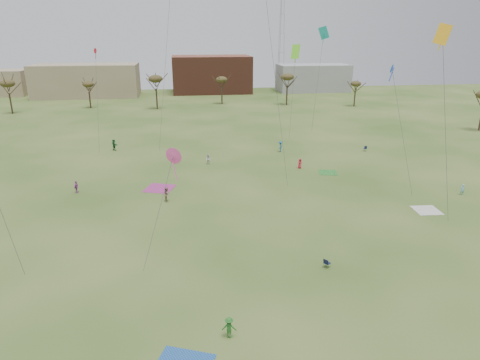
{
  "coord_description": "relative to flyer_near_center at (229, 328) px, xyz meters",
  "views": [
    {
      "loc": [
        -5.44,
        -27.72,
        19.5
      ],
      "look_at": [
        0.0,
        12.0,
        5.5
      ],
      "focal_mm": 31.77,
      "sensor_mm": 36.0,
      "label": 1
    }
  ],
  "objects": [
    {
      "name": "building_brick",
      "position": [
        7.96,
        124.25,
        5.23
      ],
      "size": [
        26.0,
        16.0,
        12.0
      ],
      "primitive_type": "cube",
      "color": "brown",
      "rests_on": "ground"
    },
    {
      "name": "tree_line",
      "position": [
        0.12,
        83.37,
        6.32
      ],
      "size": [
        117.44,
        49.32,
        8.91
      ],
      "color": "#3A2B1E",
      "rests_on": "ground"
    },
    {
      "name": "flyer_mid_c",
      "position": [
        32.19,
        22.44,
        -0.06
      ],
      "size": [
        0.57,
        0.42,
        1.41
      ],
      "primitive_type": "imported",
      "rotation": [
        0.0,
        0.0,
        2.96
      ],
      "color": "#80C0D5",
      "rests_on": "ground"
    },
    {
      "name": "camp_chair_right",
      "position": [
        28.62,
        44.02,
        -0.51
      ],
      "size": [
        0.74,
        0.73,
        0.87
      ],
      "rotation": [
        0.0,
        0.0,
        5.38
      ],
      "color": "#131C36",
      "rests_on": "ground"
    },
    {
      "name": "building_grey",
      "position": [
        42.96,
        122.25,
        3.73
      ],
      "size": [
        24.0,
        12.0,
        9.0
      ],
      "primitive_type": "cube",
      "color": "gray",
      "rests_on": "ground"
    },
    {
      "name": "flyer_far_c",
      "position": [
        13.97,
        45.64,
        0.15
      ],
      "size": [
        1.12,
        1.36,
        1.83
      ],
      "primitive_type": "imported",
      "rotation": [
        0.0,
        0.0,
        4.27
      ],
      "color": "#1B567F",
      "rests_on": "ground"
    },
    {
      "name": "spectator_mid_e",
      "position": [
        1.23,
        39.97,
        0.04
      ],
      "size": [
        0.99,
        0.96,
        1.61
      ],
      "primitive_type": "imported",
      "rotation": [
        0.0,
        0.0,
        5.64
      ],
      "color": "silver",
      "rests_on": "ground"
    },
    {
      "name": "flyer_near_center",
      "position": [
        0.0,
        0.0,
        0.0
      ],
      "size": [
        1.1,
        0.78,
        1.54
      ],
      "primitive_type": "imported",
      "rotation": [
        0.0,
        0.0,
        2.92
      ],
      "color": "#256923",
      "rests_on": "ground"
    },
    {
      "name": "flyer_far_b",
      "position": [
        14.81,
        36.03,
        -0.02
      ],
      "size": [
        0.86,
        0.72,
        1.5
      ],
      "primitive_type": "imported",
      "rotation": [
        0.0,
        0.0,
        0.39
      ],
      "color": "red",
      "rests_on": "ground"
    },
    {
      "name": "blanket_plum",
      "position": [
        -5.89,
        29.95,
        -0.77
      ],
      "size": [
        4.5,
        4.5,
        0.03
      ],
      "primitive_type": "cube",
      "rotation": [
        0.0,
        0.0,
        1.24
      ],
      "color": "#9E3076",
      "rests_on": "ground"
    },
    {
      "name": "flyer_far_a",
      "position": [
        -14.47,
        50.49,
        0.18
      ],
      "size": [
        1.51,
        1.75,
        1.91
      ],
      "primitive_type": "imported",
      "rotation": [
        0.0,
        0.0,
        2.21
      ],
      "color": "#216433",
      "rests_on": "ground"
    },
    {
      "name": "blanket_olive",
      "position": [
        18.32,
        33.39,
        -0.77
      ],
      "size": [
        3.13,
        3.13,
        0.03
      ],
      "primitive_type": "cube",
      "rotation": [
        0.0,
        0.0,
        2.91
      ],
      "color": "#2C7B2C",
      "rests_on": "ground"
    },
    {
      "name": "spectator_mid_d",
      "position": [
        -16.33,
        29.78,
        0.02
      ],
      "size": [
        0.6,
        0.99,
        1.58
      ],
      "primitive_type": "imported",
      "rotation": [
        0.0,
        0.0,
        1.33
      ],
      "color": "#AF49AA",
      "rests_on": "ground"
    },
    {
      "name": "kites_aloft",
      "position": [
        5.13,
        34.48,
        22.03
      ],
      "size": [
        50.93,
        55.85,
        27.78
      ],
      "color": "black",
      "rests_on": "ground"
    },
    {
      "name": "camp_chair_center",
      "position": [
        9.49,
        7.78,
        -0.51
      ],
      "size": [
        0.74,
        0.73,
        0.87
      ],
      "rotation": [
        0.0,
        0.0,
        2.23
      ],
      "color": "#151A3A",
      "rests_on": "ground"
    },
    {
      "name": "building_tan",
      "position": [
        -32.04,
        119.25,
        4.23
      ],
      "size": [
        32.0,
        14.0,
        10.0
      ],
      "primitive_type": "cube",
      "color": "#937F60",
      "rests_on": "ground"
    },
    {
      "name": "radio_tower",
      "position": [
        32.96,
        129.25,
        18.44
      ],
      "size": [
        1.51,
        1.72,
        41.0
      ],
      "color": "#9EA3A8",
      "rests_on": "ground"
    },
    {
      "name": "ground",
      "position": [
        2.96,
        4.25,
        -0.77
      ],
      "size": [
        260.0,
        260.0,
        0.0
      ],
      "primitive_type": "plane",
      "color": "#2B4C17",
      "rests_on": "ground"
    },
    {
      "name": "blanket_cream",
      "position": [
        25.07,
        18.35,
        -0.77
      ],
      "size": [
        3.0,
        3.0,
        0.03
      ],
      "primitive_type": "cube",
      "rotation": [
        0.0,
        0.0,
        1.5
      ],
      "color": "silver",
      "rests_on": "ground"
    },
    {
      "name": "spectator_fore_b",
      "position": [
        -4.75,
        25.34,
        0.12
      ],
      "size": [
        0.68,
        0.87,
        1.77
      ],
      "primitive_type": "imported",
      "rotation": [
        0.0,
        0.0,
        1.58
      ],
      "color": "#876856",
      "rests_on": "ground"
    }
  ]
}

